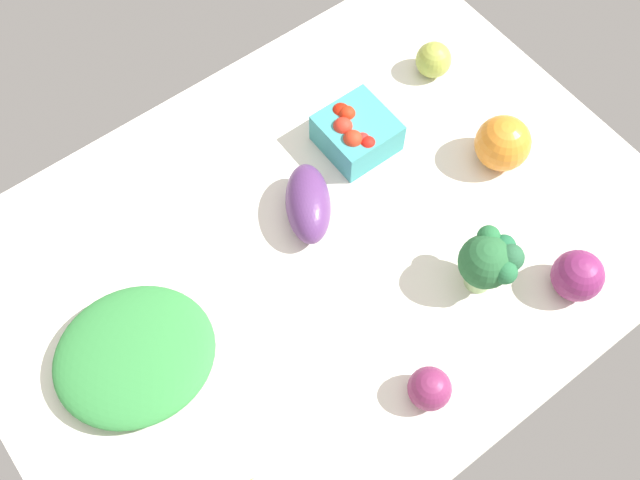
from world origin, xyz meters
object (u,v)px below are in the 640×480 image
(broccoli_head, at_px, (490,261))
(red_onion_center, at_px, (430,389))
(heirloom_tomato_orange, at_px, (503,143))
(eggplant, at_px, (308,203))
(berry_basket, at_px, (356,132))
(heirloom_tomato_green, at_px, (433,60))
(leafy_greens_clump, at_px, (134,355))
(red_onion_near_basket, at_px, (578,276))

(broccoli_head, bearing_deg, red_onion_center, -155.28)
(heirloom_tomato_orange, relative_size, eggplant, 0.65)
(berry_basket, bearing_deg, heirloom_tomato_orange, -44.14)
(heirloom_tomato_green, height_order, leafy_greens_clump, heirloom_tomato_green)
(red_onion_near_basket, bearing_deg, leafy_greens_clump, 153.30)
(broccoli_head, xyz_separation_m, eggplant, (-0.14, 0.25, -0.03))
(heirloom_tomato_green, height_order, broccoli_head, broccoli_head)
(heirloom_tomato_orange, distance_m, eggplant, 0.32)
(heirloom_tomato_green, distance_m, heirloom_tomato_orange, 0.21)
(leafy_greens_clump, bearing_deg, heirloom_tomato_green, 12.25)
(heirloom_tomato_orange, bearing_deg, leafy_greens_clump, 175.04)
(heirloom_tomato_green, xyz_separation_m, red_onion_near_basket, (-0.10, -0.43, 0.01))
(red_onion_center, distance_m, eggplant, 0.33)
(broccoli_head, bearing_deg, heirloom_tomato_orange, 40.70)
(red_onion_center, distance_m, heirloom_tomato_orange, 0.42)
(red_onion_near_basket, distance_m, eggplant, 0.41)
(leafy_greens_clump, bearing_deg, red_onion_near_basket, -26.70)
(red_onion_center, height_order, broccoli_head, broccoli_head)
(heirloom_tomato_green, distance_m, red_onion_near_basket, 0.45)
(red_onion_center, distance_m, red_onion_near_basket, 0.28)
(berry_basket, distance_m, eggplant, 0.15)
(red_onion_near_basket, bearing_deg, red_onion_center, 179.24)
(broccoli_head, height_order, red_onion_near_basket, broccoli_head)
(red_onion_center, distance_m, leafy_greens_clump, 0.41)
(berry_basket, relative_size, leafy_greens_clump, 0.48)
(leafy_greens_clump, bearing_deg, heirloom_tomato_orange, -4.96)
(heirloom_tomato_green, bearing_deg, red_onion_near_basket, -103.59)
(heirloom_tomato_orange, relative_size, red_onion_near_basket, 1.17)
(leafy_greens_clump, xyz_separation_m, red_onion_near_basket, (0.57, -0.29, 0.01))
(leafy_greens_clump, height_order, eggplant, eggplant)
(heirloom_tomato_green, relative_size, leafy_greens_clump, 0.27)
(red_onion_center, xyz_separation_m, leafy_greens_clump, (-0.29, 0.28, -0.01))
(red_onion_near_basket, bearing_deg, eggplant, 125.39)
(heirloom_tomato_orange, relative_size, leafy_greens_clump, 0.39)
(eggplant, bearing_deg, red_onion_center, -155.08)
(heirloom_tomato_orange, bearing_deg, red_onion_center, -146.77)
(heirloom_tomato_orange, height_order, berry_basket, heirloom_tomato_orange)
(red_onion_center, bearing_deg, leafy_greens_clump, 135.98)
(eggplant, bearing_deg, leafy_greens_clump, 129.80)
(berry_basket, xyz_separation_m, red_onion_near_basket, (0.10, -0.39, 0.00))
(eggplant, bearing_deg, berry_basket, -34.73)
(heirloom_tomato_green, bearing_deg, heirloom_tomato_orange, -99.70)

